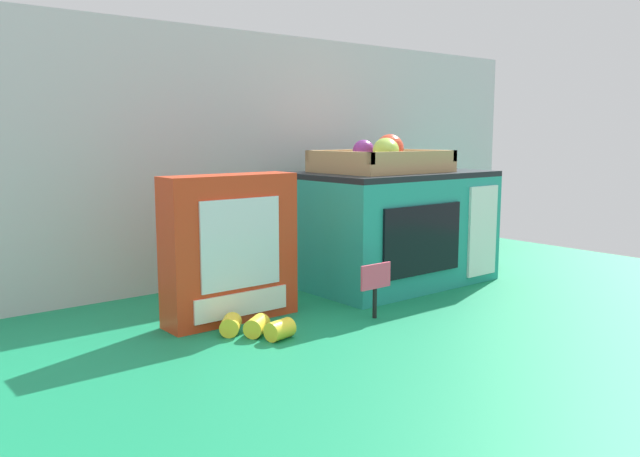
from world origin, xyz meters
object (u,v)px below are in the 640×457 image
at_px(loose_toy_banana, 256,327).
at_px(toy_microwave, 391,227).
at_px(food_groups_crate, 381,161).
at_px(cookie_set_box, 231,249).
at_px(loose_toy_apple, 488,257).
at_px(price_sign, 376,282).

bearing_deg(loose_toy_banana, toy_microwave, 17.39).
relative_size(toy_microwave, loose_toy_banana, 3.52).
xyz_separation_m(food_groups_crate, cookie_set_box, (-0.40, -0.03, -0.14)).
bearing_deg(loose_toy_apple, toy_microwave, 169.70).
bearing_deg(price_sign, food_groups_crate, 43.87).
relative_size(cookie_set_box, loose_toy_banana, 2.16).
bearing_deg(price_sign, toy_microwave, 39.43).
relative_size(toy_microwave, price_sign, 4.25).
height_order(cookie_set_box, loose_toy_banana, cookie_set_box).
relative_size(food_groups_crate, loose_toy_apple, 4.41).
bearing_deg(loose_toy_apple, price_sign, -165.05).
bearing_deg(loose_toy_banana, cookie_set_box, 79.63).
xyz_separation_m(toy_microwave, loose_toy_banana, (-0.46, -0.14, -0.11)).
height_order(food_groups_crate, price_sign, food_groups_crate).
relative_size(cookie_set_box, price_sign, 2.60).
height_order(cookie_set_box, price_sign, cookie_set_box).
relative_size(toy_microwave, food_groups_crate, 1.64).
xyz_separation_m(toy_microwave, loose_toy_apple, (0.29, -0.05, -0.09)).
bearing_deg(toy_microwave, price_sign, -140.57).
height_order(cookie_set_box, loose_toy_apple, cookie_set_box).
distance_m(toy_microwave, loose_toy_apple, 0.31).
bearing_deg(food_groups_crate, toy_microwave, 6.29).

